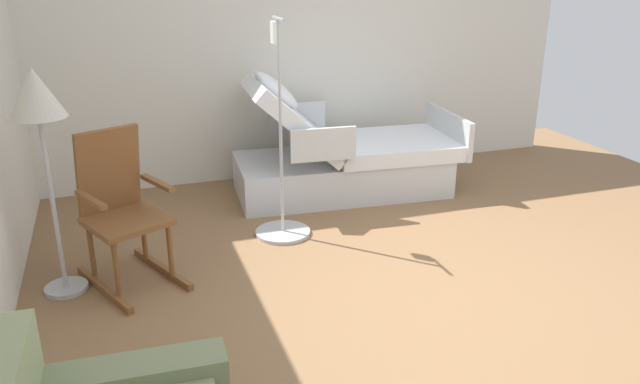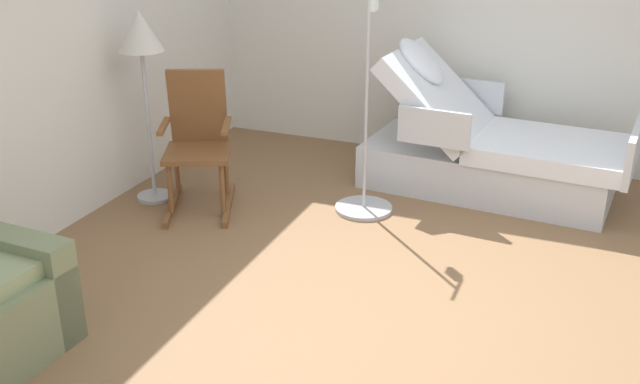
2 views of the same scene
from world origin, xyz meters
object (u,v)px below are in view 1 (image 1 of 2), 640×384
at_px(hospital_bed, 343,159).
at_px(floor_lamp, 38,109).
at_px(rocking_chair, 121,211).
at_px(iv_pole, 282,205).

xyz_separation_m(hospital_bed, floor_lamp, (-1.17, 2.41, 0.91)).
bearing_deg(rocking_chair, floor_lamp, 95.36).
distance_m(rocking_chair, iv_pole, 1.29).
relative_size(rocking_chair, floor_lamp, 0.71).
distance_m(hospital_bed, rocking_chair, 2.31).
bearing_deg(iv_pole, hospital_bed, -46.74).
height_order(rocking_chair, floor_lamp, floor_lamp).
xyz_separation_m(rocking_chair, floor_lamp, (-0.04, 0.40, 0.72)).
bearing_deg(rocking_chair, iv_pole, -72.68).
bearing_deg(hospital_bed, rocking_chair, 119.37).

